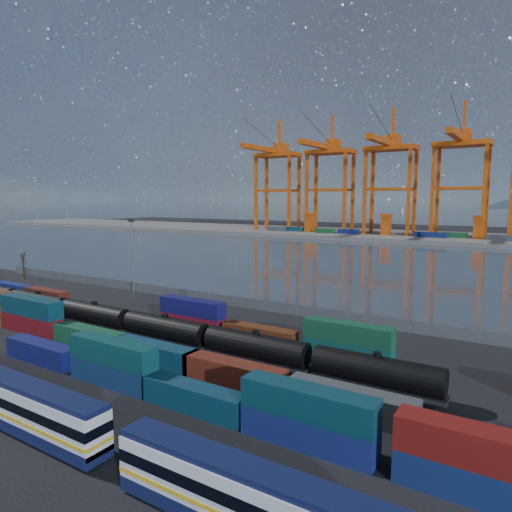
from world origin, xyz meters
The scene contains 14 objects.
ground centered at (0.00, 0.00, 0.00)m, with size 700.00×700.00×0.00m, color black.
harbor_water centered at (0.00, 105.00, 0.01)m, with size 700.00×700.00×0.00m, color #2C3640.
far_quay centered at (0.00, 210.00, 1.00)m, with size 700.00×70.00×2.00m, color #514F4C.
passenger_train centered at (7.50, -22.23, 2.37)m, with size 74.24×2.75×4.71m.
container_row_south centered at (8.40, -10.79, 2.17)m, with size 140.13×2.45×5.22m.
container_row_mid centered at (-3.11, -3.71, 1.86)m, with size 143.01×2.62×5.58m.
container_row_north centered at (-3.61, 10.68, 1.97)m, with size 141.55×2.39×5.09m.
tanker_string centered at (-21.71, 3.03, 2.27)m, with size 123.26×3.17×4.54m.
waterfront_fence centered at (0.00, 28.00, 1.00)m, with size 160.12×0.12×2.20m.
bare_tree centered at (-68.57, 23.62, 3.76)m, with size 1.93×2.01×7.61m.
yard_light_mast centered at (-30.00, 26.00, 9.30)m, with size 1.60×0.40×16.60m.
gantry_cranes centered at (-7.50, 203.16, 42.52)m, with size 201.68×51.22×69.36m.
quay_containers centered at (-11.00, 195.46, 3.30)m, with size 172.58×10.99×2.60m.
straddle_carriers centered at (-2.50, 200.00, 7.82)m, with size 140.00×7.00×11.10m.
Camera 1 is at (46.85, -44.03, 20.89)m, focal length 32.00 mm.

